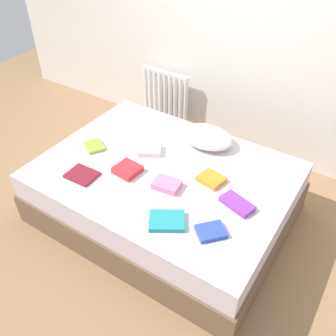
{
  "coord_description": "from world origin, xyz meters",
  "views": [
    {
      "loc": [
        1.27,
        -1.9,
        2.36
      ],
      "look_at": [
        0.0,
        0.05,
        0.48
      ],
      "focal_mm": 39.43,
      "sensor_mm": 36.0,
      "label": 1
    }
  ],
  "objects": [
    {
      "name": "ground_plane",
      "position": [
        0.0,
        0.0,
        0.0
      ],
      "size": [
        8.0,
        8.0,
        0.0
      ],
      "primitive_type": "plane",
      "color": "#93704C"
    },
    {
      "name": "back_wall",
      "position": [
        0.0,
        1.35,
        1.4
      ],
      "size": [
        6.0,
        0.1,
        2.8
      ],
      "primitive_type": "cube",
      "color": "silver",
      "rests_on": "ground"
    },
    {
      "name": "bed",
      "position": [
        0.0,
        0.0,
        0.25
      ],
      "size": [
        2.0,
        1.5,
        0.5
      ],
      "color": "brown",
      "rests_on": "ground"
    },
    {
      "name": "radiator",
      "position": [
        -0.79,
        1.2,
        0.39
      ],
      "size": [
        0.58,
        0.04,
        0.59
      ],
      "color": "white",
      "rests_on": "ground"
    },
    {
      "name": "pillow",
      "position": [
        0.1,
        0.5,
        0.57
      ],
      "size": [
        0.47,
        0.34,
        0.14
      ],
      "primitive_type": "ellipsoid",
      "color": "white",
      "rests_on": "bed"
    },
    {
      "name": "textbook_purple",
      "position": [
        0.66,
        -0.06,
        0.52
      ],
      "size": [
        0.27,
        0.19,
        0.04
      ],
      "primitive_type": "cube",
      "rotation": [
        0.0,
        0.0,
        -0.29
      ],
      "color": "purple",
      "rests_on": "bed"
    },
    {
      "name": "textbook_white",
      "position": [
        -0.23,
        0.12,
        0.52
      ],
      "size": [
        0.24,
        0.23,
        0.05
      ],
      "primitive_type": "cube",
      "rotation": [
        0.0,
        0.0,
        0.55
      ],
      "color": "white",
      "rests_on": "bed"
    },
    {
      "name": "textbook_pink",
      "position": [
        0.13,
        -0.17,
        0.52
      ],
      "size": [
        0.22,
        0.17,
        0.05
      ],
      "primitive_type": "cube",
      "rotation": [
        0.0,
        0.0,
        0.11
      ],
      "color": "pink",
      "rests_on": "bed"
    },
    {
      "name": "textbook_teal",
      "position": [
        0.33,
        -0.47,
        0.52
      ],
      "size": [
        0.3,
        0.28,
        0.03
      ],
      "primitive_type": "cube",
      "rotation": [
        0.0,
        0.0,
        0.57
      ],
      "color": "teal",
      "rests_on": "bed"
    },
    {
      "name": "textbook_lime",
      "position": [
        -0.67,
        -0.08,
        0.51
      ],
      "size": [
        0.23,
        0.22,
        0.03
      ],
      "primitive_type": "cube",
      "rotation": [
        0.0,
        0.0,
        -0.57
      ],
      "color": "#8CC638",
      "rests_on": "bed"
    },
    {
      "name": "textbook_maroon",
      "position": [
        -0.5,
        -0.42,
        0.51
      ],
      "size": [
        0.24,
        0.19,
        0.02
      ],
      "primitive_type": "cube",
      "rotation": [
        0.0,
        0.0,
        0.04
      ],
      "color": "maroon",
      "rests_on": "bed"
    },
    {
      "name": "textbook_blue",
      "position": [
        0.62,
        -0.39,
        0.52
      ],
      "size": [
        0.23,
        0.24,
        0.03
      ],
      "primitive_type": "cube",
      "rotation": [
        0.0,
        0.0,
        0.84
      ],
      "color": "#2847B7",
      "rests_on": "bed"
    },
    {
      "name": "textbook_red",
      "position": [
        -0.23,
        -0.19,
        0.52
      ],
      "size": [
        0.2,
        0.2,
        0.05
      ],
      "primitive_type": "cube",
      "rotation": [
        0.0,
        0.0,
        -0.09
      ],
      "color": "red",
      "rests_on": "bed"
    },
    {
      "name": "textbook_orange",
      "position": [
        0.38,
        0.08,
        0.52
      ],
      "size": [
        0.21,
        0.19,
        0.04
      ],
      "primitive_type": "cube",
      "rotation": [
        0.0,
        0.0,
        -0.18
      ],
      "color": "orange",
      "rests_on": "bed"
    }
  ]
}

